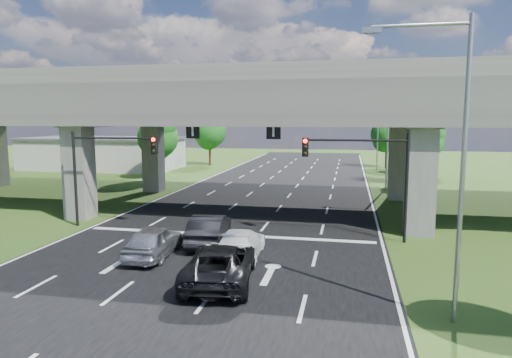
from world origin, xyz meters
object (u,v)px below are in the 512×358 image
(streetlight_beyond, at_px, (375,126))
(car_trailing, at_px, (220,264))
(streetlight_far, at_px, (384,128))
(car_white, at_px, (240,244))
(streetlight_near, at_px, (451,148))
(car_dark, at_px, (209,229))
(car_silver, at_px, (153,242))
(signal_right, at_px, (366,166))
(signal_left, at_px, (105,161))

(streetlight_beyond, bearing_deg, car_trailing, -100.68)
(streetlight_far, distance_m, car_white, 26.50)
(streetlight_near, xyz_separation_m, streetlight_far, (0.00, 30.00, 0.00))
(car_white, distance_m, car_trailing, 3.41)
(streetlight_near, relative_size, streetlight_beyond, 1.00)
(streetlight_near, height_order, streetlight_far, same)
(car_dark, distance_m, car_trailing, 5.85)
(car_silver, height_order, car_dark, car_dark)
(streetlight_beyond, relative_size, car_silver, 2.20)
(signal_right, distance_m, car_white, 8.31)
(car_silver, bearing_deg, signal_left, -47.46)
(signal_left, height_order, car_trailing, signal_left)
(signal_right, xyz_separation_m, car_white, (-6.01, -4.59, -3.45))
(car_silver, relative_size, car_dark, 0.91)
(signal_right, relative_size, streetlight_near, 0.60)
(signal_right, xyz_separation_m, streetlight_far, (2.27, 20.06, 1.66))
(streetlight_beyond, distance_m, car_white, 41.80)
(streetlight_near, distance_m, streetlight_beyond, 46.00)
(streetlight_near, distance_m, streetlight_far, 30.00)
(signal_left, relative_size, streetlight_beyond, 0.60)
(streetlight_near, bearing_deg, car_silver, 159.55)
(streetlight_beyond, bearing_deg, car_white, -101.52)
(car_silver, distance_m, car_dark, 3.38)
(signal_right, height_order, signal_left, same)
(signal_right, distance_m, car_trailing, 10.57)
(car_dark, xyz_separation_m, car_white, (2.19, -2.03, -0.11))
(car_dark, distance_m, car_white, 2.99)
(car_silver, bearing_deg, car_white, -173.89)
(signal_right, height_order, streetlight_far, streetlight_far)
(signal_left, xyz_separation_m, car_silver, (5.44, -5.29, -3.38))
(car_trailing, bearing_deg, streetlight_near, 159.06)
(signal_right, distance_m, signal_left, 15.65)
(streetlight_far, bearing_deg, car_white, -108.57)
(streetlight_beyond, bearing_deg, signal_right, -93.61)
(signal_right, relative_size, car_trailing, 1.05)
(signal_right, bearing_deg, car_silver, -152.63)
(signal_left, xyz_separation_m, car_trailing, (9.61, -8.00, -3.36))
(signal_left, relative_size, streetlight_far, 0.60)
(car_silver, relative_size, car_white, 0.93)
(signal_right, bearing_deg, car_trailing, -127.01)
(car_white, bearing_deg, car_trailing, 86.40)
(car_silver, xyz_separation_m, car_white, (4.20, 0.69, -0.06))
(streetlight_beyond, xyz_separation_m, car_silver, (-12.48, -41.34, -5.04))
(car_white, relative_size, car_trailing, 0.85)
(car_white, bearing_deg, car_dark, -46.00)
(car_silver, xyz_separation_m, car_dark, (2.01, 2.72, 0.05))
(streetlight_far, relative_size, car_white, 2.05)
(car_silver, bearing_deg, signal_right, -155.89)
(signal_left, bearing_deg, streetlight_far, 48.22)
(signal_left, xyz_separation_m, car_white, (9.64, -4.59, -3.45))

